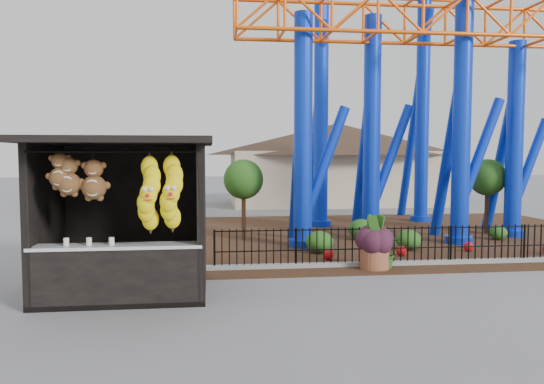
{
  "coord_description": "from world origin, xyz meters",
  "views": [
    {
      "loc": [
        -1.31,
        -9.74,
        2.79
      ],
      "look_at": [
        0.02,
        1.5,
        2.0
      ],
      "focal_mm": 35.0,
      "sensor_mm": 36.0,
      "label": 1
    }
  ],
  "objects": [
    {
      "name": "ground",
      "position": [
        0.0,
        0.0,
        0.0
      ],
      "size": [
        120.0,
        120.0,
        0.0
      ],
      "primitive_type": "plane",
      "color": "slate",
      "rests_on": "ground"
    },
    {
      "name": "mulch_bed",
      "position": [
        4.0,
        8.0,
        0.01
      ],
      "size": [
        18.0,
        12.0,
        0.02
      ],
      "primitive_type": "cube",
      "color": "#331E11",
      "rests_on": "ground"
    },
    {
      "name": "curb",
      "position": [
        4.0,
        3.0,
        0.06
      ],
      "size": [
        18.0,
        0.18,
        0.12
      ],
      "primitive_type": "cube",
      "color": "gray",
      "rests_on": "ground"
    },
    {
      "name": "prize_booth",
      "position": [
        -2.99,
        0.92,
        1.52
      ],
      "size": [
        3.5,
        3.4,
        3.12
      ],
      "color": "black",
      "rests_on": "ground"
    },
    {
      "name": "picket_fence",
      "position": [
        4.9,
        3.0,
        0.5
      ],
      "size": [
        12.2,
        0.06,
        1.0
      ],
      "primitive_type": null,
      "color": "black",
      "rests_on": "ground"
    },
    {
      "name": "roller_coaster",
      "position": [
        5.12,
        8.23,
        6.44
      ],
      "size": [
        11.0,
        6.37,
        10.82
      ],
      "color": "#0B2EC5",
      "rests_on": "ground"
    },
    {
      "name": "terracotta_planter",
      "position": [
        2.7,
        2.7,
        0.3
      ],
      "size": [
        0.74,
        0.74,
        0.6
      ],
      "primitive_type": "cylinder",
      "rotation": [
        0.0,
        0.0,
        0.02
      ],
      "color": "brown",
      "rests_on": "ground"
    },
    {
      "name": "planter_foliage",
      "position": [
        2.7,
        2.7,
        0.92
      ],
      "size": [
        0.7,
        0.7,
        0.64
      ],
      "primitive_type": "ellipsoid",
      "color": "#321423",
      "rests_on": "terracotta_planter"
    },
    {
      "name": "potted_plant",
      "position": [
        2.99,
        2.7,
        0.39
      ],
      "size": [
        0.86,
        0.8,
        0.79
      ],
      "primitive_type": "imported",
      "rotation": [
        0.0,
        0.0,
        -0.3
      ],
      "color": "#205017",
      "rests_on": "ground"
    },
    {
      "name": "landscaping",
      "position": [
        4.25,
        5.72,
        0.31
      ],
      "size": [
        8.34,
        3.75,
        0.68
      ],
      "color": "#234F17",
      "rests_on": "mulch_bed"
    },
    {
      "name": "pavilion",
      "position": [
        6.0,
        20.0,
        3.07
      ],
      "size": [
        15.0,
        15.0,
        4.8
      ],
      "color": "#BFAD8C",
      "rests_on": "ground"
    }
  ]
}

